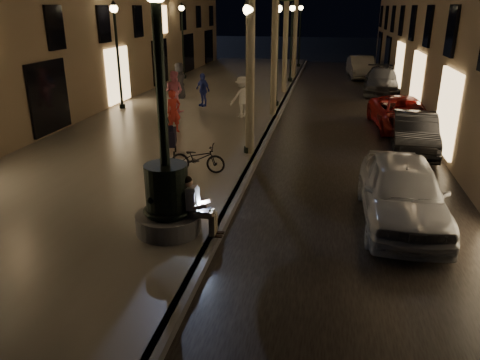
% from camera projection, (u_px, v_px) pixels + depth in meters
% --- Properties ---
extents(ground, '(120.00, 120.00, 0.00)m').
position_uv_depth(ground, '(279.00, 114.00, 21.95)').
color(ground, black).
rests_on(ground, ground).
extents(cobble_lane, '(6.00, 45.00, 0.02)m').
position_uv_depth(cobble_lane, '(345.00, 116.00, 21.43)').
color(cobble_lane, black).
rests_on(cobble_lane, ground).
extents(promenade, '(8.00, 45.00, 0.20)m').
position_uv_depth(promenade, '(197.00, 109.00, 22.61)').
color(promenade, slate).
rests_on(promenade, ground).
extents(curb_strip, '(0.25, 45.00, 0.20)m').
position_uv_depth(curb_strip, '(280.00, 112.00, 21.92)').
color(curb_strip, '#59595B').
rests_on(curb_strip, ground).
extents(fountain_lamppost, '(1.40, 1.40, 5.21)m').
position_uv_depth(fountain_lamppost, '(167.00, 187.00, 9.73)').
color(fountain_lamppost, '#59595B').
rests_on(fountain_lamppost, promenade).
extents(seated_man_laptop, '(0.91, 0.31, 1.28)m').
position_uv_depth(seated_man_laptop, '(195.00, 204.00, 9.74)').
color(seated_man_laptop, gray).
rests_on(seated_man_laptop, promenade).
extents(lamp_curb_a, '(0.36, 0.36, 4.81)m').
position_uv_depth(lamp_curb_a, '(249.00, 58.00, 14.43)').
color(lamp_curb_a, black).
rests_on(lamp_curb_a, promenade).
extents(lamp_curb_b, '(0.36, 0.36, 4.81)m').
position_uv_depth(lamp_curb_b, '(277.00, 41.00, 21.80)').
color(lamp_curb_b, black).
rests_on(lamp_curb_b, promenade).
extents(lamp_curb_c, '(0.36, 0.36, 4.81)m').
position_uv_depth(lamp_curb_c, '(292.00, 32.00, 29.17)').
color(lamp_curb_c, black).
rests_on(lamp_curb_c, promenade).
extents(lamp_curb_d, '(0.36, 0.36, 4.81)m').
position_uv_depth(lamp_curb_d, '(300.00, 27.00, 36.54)').
color(lamp_curb_d, black).
rests_on(lamp_curb_d, promenade).
extents(lamp_left_b, '(0.36, 0.36, 4.81)m').
position_uv_depth(lamp_left_b, '(117.00, 42.00, 21.19)').
color(lamp_left_b, black).
rests_on(lamp_left_b, promenade).
extents(lamp_left_c, '(0.36, 0.36, 4.81)m').
position_uv_depth(lamp_left_c, '(182.00, 31.00, 30.40)').
color(lamp_left_c, black).
rests_on(lamp_left_c, promenade).
extents(stroller, '(0.68, 1.19, 1.20)m').
position_uv_depth(stroller, '(168.00, 137.00, 14.98)').
color(stroller, black).
rests_on(stroller, promenade).
extents(car_front, '(1.82, 4.48, 1.52)m').
position_uv_depth(car_front, '(402.00, 192.00, 10.69)').
color(car_front, '#B7B9BF').
rests_on(car_front, ground).
extents(car_second, '(1.73, 4.12, 1.32)m').
position_uv_depth(car_second, '(414.00, 133.00, 16.03)').
color(car_second, black).
rests_on(car_second, ground).
extents(car_third, '(2.59, 4.83, 1.29)m').
position_uv_depth(car_third, '(402.00, 114.00, 18.98)').
color(car_third, maroon).
rests_on(car_third, ground).
extents(car_rear, '(2.37, 5.06, 1.43)m').
position_uv_depth(car_rear, '(382.00, 81.00, 27.05)').
color(car_rear, '#313236').
rests_on(car_rear, ground).
extents(car_fifth, '(1.94, 4.68, 1.51)m').
position_uv_depth(car_fifth, '(361.00, 67.00, 32.78)').
color(car_fifth, gray).
rests_on(car_fifth, ground).
extents(pedestrian_red, '(0.68, 0.69, 1.61)m').
position_uv_depth(pedestrian_red, '(174.00, 111.00, 17.71)').
color(pedestrian_red, red).
rests_on(pedestrian_red, promenade).
extents(pedestrian_pink, '(1.01, 0.85, 1.84)m').
position_uv_depth(pedestrian_pink, '(174.00, 92.00, 21.18)').
color(pedestrian_pink, pink).
rests_on(pedestrian_pink, promenade).
extents(pedestrian_white, '(1.29, 1.21, 1.75)m').
position_uv_depth(pedestrian_white, '(242.00, 97.00, 20.13)').
color(pedestrian_white, silver).
rests_on(pedestrian_white, promenade).
extents(pedestrian_blue, '(0.97, 0.85, 1.57)m').
position_uv_depth(pedestrian_blue, '(203.00, 90.00, 22.45)').
color(pedestrian_blue, navy).
rests_on(pedestrian_blue, promenade).
extents(pedestrian_dark, '(0.66, 0.94, 1.83)m').
position_uv_depth(pedestrian_dark, '(180.00, 80.00, 24.39)').
color(pedestrian_dark, '#2E2D31').
rests_on(pedestrian_dark, promenade).
extents(bicycle, '(1.61, 0.58, 0.84)m').
position_uv_depth(bicycle, '(198.00, 158.00, 13.51)').
color(bicycle, black).
rests_on(bicycle, promenade).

